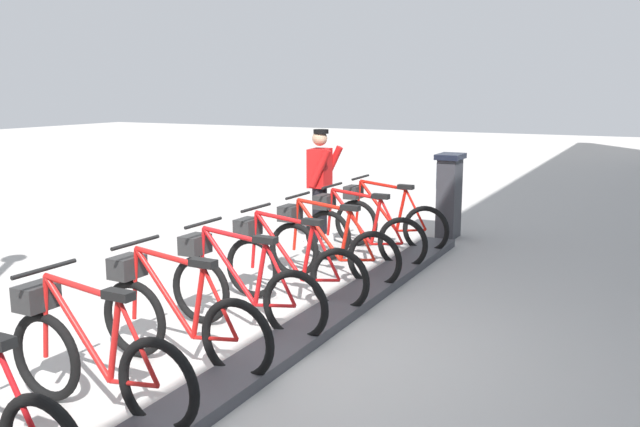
# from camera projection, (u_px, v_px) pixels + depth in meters

# --- Properties ---
(ground_plane) EXTENTS (60.00, 60.00, 0.00)m
(ground_plane) POSITION_uv_depth(u_px,v_px,m) (284.00, 352.00, 5.88)
(ground_plane) COLOR #B8B3AE
(dock_rail_base) EXTENTS (0.44, 9.13, 0.10)m
(dock_rail_base) POSITION_uv_depth(u_px,v_px,m) (284.00, 346.00, 5.87)
(dock_rail_base) COLOR #47474C
(dock_rail_base) RESTS_ON ground
(payment_kiosk) EXTENTS (0.36, 0.52, 1.28)m
(payment_kiosk) POSITION_uv_depth(u_px,v_px,m) (449.00, 194.00, 10.28)
(payment_kiosk) COLOR #38383D
(payment_kiosk) RESTS_ON ground
(bike_docked_0) EXTENTS (1.72, 0.54, 1.02)m
(bike_docked_0) POSITION_uv_depth(u_px,v_px,m) (385.00, 219.00, 9.56)
(bike_docked_0) COLOR black
(bike_docked_0) RESTS_ON ground
(bike_docked_1) EXTENTS (1.72, 0.54, 1.02)m
(bike_docked_1) POSITION_uv_depth(u_px,v_px,m) (359.00, 232.00, 8.74)
(bike_docked_1) COLOR black
(bike_docked_1) RESTS_ON ground
(bike_docked_2) EXTENTS (1.72, 0.54, 1.02)m
(bike_docked_2) POSITION_uv_depth(u_px,v_px,m) (327.00, 246.00, 7.93)
(bike_docked_2) COLOR black
(bike_docked_2) RESTS_ON ground
(bike_docked_3) EXTENTS (1.72, 0.54, 1.02)m
(bike_docked_3) POSITION_uv_depth(u_px,v_px,m) (288.00, 264.00, 7.12)
(bike_docked_3) COLOR black
(bike_docked_3) RESTS_ON ground
(bike_docked_4) EXTENTS (1.72, 0.54, 1.02)m
(bike_docked_4) POSITION_uv_depth(u_px,v_px,m) (239.00, 287.00, 6.31)
(bike_docked_4) COLOR black
(bike_docked_4) RESTS_ON ground
(bike_docked_5) EXTENTS (1.72, 0.54, 1.02)m
(bike_docked_5) POSITION_uv_depth(u_px,v_px,m) (176.00, 316.00, 5.50)
(bike_docked_5) COLOR black
(bike_docked_5) RESTS_ON ground
(bike_docked_6) EXTENTS (1.72, 0.54, 1.02)m
(bike_docked_6) POSITION_uv_depth(u_px,v_px,m) (90.00, 356.00, 4.69)
(bike_docked_6) COLOR black
(bike_docked_6) RESTS_ON ground
(worker_near_rack) EXTENTS (0.48, 0.65, 1.66)m
(worker_near_rack) POSITION_uv_depth(u_px,v_px,m) (320.00, 181.00, 9.95)
(worker_near_rack) COLOR white
(worker_near_rack) RESTS_ON ground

